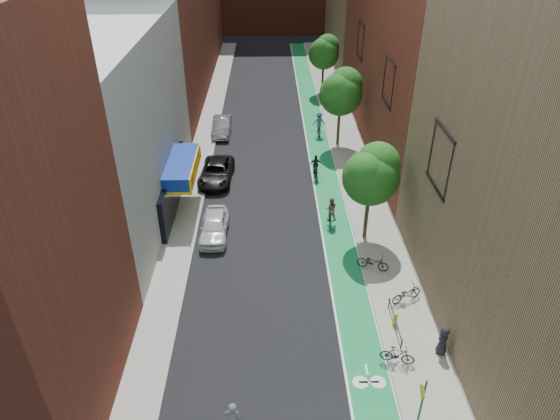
{
  "coord_description": "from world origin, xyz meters",
  "views": [
    {
      "loc": [
        -0.31,
        -15.6,
        18.22
      ],
      "look_at": [
        0.32,
        11.14,
        1.5
      ],
      "focal_mm": 32.0,
      "sensor_mm": 36.0,
      "label": 1
    }
  ],
  "objects": [
    {
      "name": "ground",
      "position": [
        0.0,
        0.0,
        0.0
      ],
      "size": [
        160.0,
        160.0,
        0.0
      ],
      "primitive_type": "plane",
      "color": "black",
      "rests_on": "ground"
    },
    {
      "name": "cyclist_lane_near",
      "position": [
        3.63,
        11.7,
        0.83
      ],
      "size": [
        0.85,
        1.77,
        1.99
      ],
      "rotation": [
        0.0,
        0.0,
        3.05
      ],
      "color": "black",
      "rests_on": "ground"
    },
    {
      "name": "parked_bike_near",
      "position": [
        6.81,
        4.09,
        0.62
      ],
      "size": [
        1.9,
        1.33,
        0.95
      ],
      "primitive_type": "imported",
      "rotation": [
        0.0,
        0.0,
        2.0
      ],
      "color": "black",
      "rests_on": "sidewalk_right"
    },
    {
      "name": "parked_car_black",
      "position": [
        -4.34,
        17.94,
        0.7
      ],
      "size": [
        2.61,
        5.14,
        1.39
      ],
      "primitive_type": "imported",
      "rotation": [
        0.0,
        0.0,
        -0.06
      ],
      "color": "black",
      "rests_on": "ground"
    },
    {
      "name": "building_left_white",
      "position": [
        -11.0,
        14.0,
        6.0
      ],
      "size": [
        8.0,
        20.0,
        12.0
      ],
      "primitive_type": "cube",
      "color": "silver",
      "rests_on": "ground"
    },
    {
      "name": "cyclist_lane_mid",
      "position": [
        3.2,
        18.08,
        0.69
      ],
      "size": [
        0.93,
        1.86,
        1.91
      ],
      "rotation": [
        0.0,
        0.0,
        3.18
      ],
      "color": "black",
      "rests_on": "ground"
    },
    {
      "name": "parked_car_silver",
      "position": [
        -4.6,
        26.81,
        0.73
      ],
      "size": [
        1.57,
        4.42,
        1.45
      ],
      "primitive_type": "imported",
      "rotation": [
        0.0,
        0.0,
        -0.01
      ],
      "color": "gray",
      "rests_on": "ground"
    },
    {
      "name": "sign_pole",
      "position": [
        5.38,
        -3.5,
        1.84
      ],
      "size": [
        0.13,
        0.71,
        3.0
      ],
      "color": "#194C26",
      "rests_on": "sidewalk_right"
    },
    {
      "name": "parked_car_white",
      "position": [
        -3.85,
        10.57,
        0.72
      ],
      "size": [
        1.7,
        4.22,
        1.44
      ],
      "primitive_type": "imported",
      "rotation": [
        0.0,
        0.0,
        0.0
      ],
      "color": "silver",
      "rests_on": "ground"
    },
    {
      "name": "pedestrian",
      "position": [
        7.6,
        0.52,
        0.92
      ],
      "size": [
        0.75,
        0.89,
        1.55
      ],
      "primitive_type": "imported",
      "rotation": [
        0.0,
        0.0,
        -1.98
      ],
      "color": "black",
      "rests_on": "sidewalk_right"
    },
    {
      "name": "sidewalk_right",
      "position": [
        6.5,
        26.0,
        0.07
      ],
      "size": [
        3.0,
        68.0,
        0.15
      ],
      "primitive_type": "cube",
      "color": "gray",
      "rests_on": "ground"
    },
    {
      "name": "tree_near",
      "position": [
        5.65,
        10.02,
        4.66
      ],
      "size": [
        3.4,
        3.36,
        6.42
      ],
      "color": "#332619",
      "rests_on": "ground"
    },
    {
      "name": "bike_lane",
      "position": [
        4.0,
        26.0,
        0.01
      ],
      "size": [
        2.0,
        68.0,
        0.01
      ],
      "primitive_type": "cube",
      "color": "#15774A",
      "rests_on": "ground"
    },
    {
      "name": "building_right_mid_red",
      "position": [
        12.0,
        26.0,
        11.0
      ],
      "size": [
        8.0,
        28.0,
        22.0
      ],
      "primitive_type": "cube",
      "color": "maroon",
      "rests_on": "ground"
    },
    {
      "name": "tree_mid",
      "position": [
        5.65,
        24.02,
        4.89
      ],
      "size": [
        3.55,
        3.53,
        6.74
      ],
      "color": "#332619",
      "rests_on": "ground"
    },
    {
      "name": "sidewalk_left",
      "position": [
        -6.0,
        26.0,
        0.07
      ],
      "size": [
        2.0,
        68.0,
        0.15
      ],
      "primitive_type": "cube",
      "color": "gray",
      "rests_on": "ground"
    },
    {
      "name": "tree_far",
      "position": [
        5.65,
        38.02,
        4.5
      ],
      "size": [
        3.3,
        3.25,
        6.21
      ],
      "color": "#332619",
      "rests_on": "ground"
    },
    {
      "name": "fire_hydrant",
      "position": [
        5.84,
        2.41,
        0.52
      ],
      "size": [
        0.25,
        0.25,
        0.7
      ],
      "color": "gold",
      "rests_on": "sidewalk_right"
    },
    {
      "name": "parked_bike_far",
      "position": [
        5.52,
        6.79,
        0.63
      ],
      "size": [
        1.93,
        1.25,
        0.96
      ],
      "primitive_type": "imported",
      "rotation": [
        0.0,
        0.0,
        1.2
      ],
      "color": "black",
      "rests_on": "sidewalk_right"
    },
    {
      "name": "cyclist_lane_far",
      "position": [
        4.18,
        26.3,
        1.02
      ],
      "size": [
        1.17,
        1.51,
        2.16
      ],
      "rotation": [
        0.0,
        0.0,
        3.14
      ],
      "color": "black",
      "rests_on": "ground"
    },
    {
      "name": "parked_bike_mid",
      "position": [
        5.4,
        -0.03,
        0.62
      ],
      "size": [
        1.64,
        0.86,
        0.95
      ],
      "primitive_type": "imported",
      "rotation": [
        0.0,
        0.0,
        1.29
      ],
      "color": "black",
      "rests_on": "sidewalk_right"
    }
  ]
}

